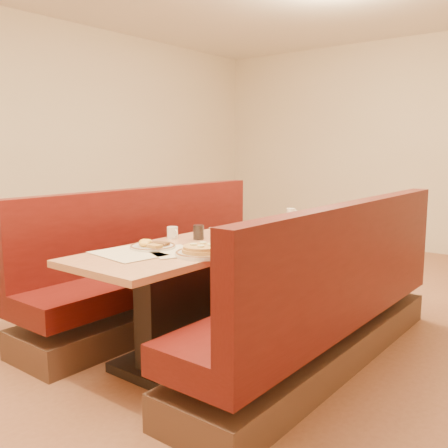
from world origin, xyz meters
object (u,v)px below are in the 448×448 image
Objects in this scene: diner_table at (233,288)px; soda_tumbler_near at (199,232)px; booth_left at (161,274)px; coffee_mug_c at (288,227)px; eggs_plate at (152,246)px; coffee_mug_a at (230,234)px; coffee_mug_d at (291,213)px; coffee_mug_b at (173,232)px; pancake_plate at (202,251)px; soda_tumbler_mid at (301,225)px; booth_right at (326,310)px.

diner_table is 0.50m from soda_tumbler_near.
coffee_mug_c is (0.96, 0.36, 0.43)m from booth_left.
coffee_mug_c is (0.36, 1.02, 0.03)m from eggs_plate.
diner_table is 21.26× the size of coffee_mug_a.
coffee_mug_a is at bearing 27.46° from soda_tumbler_near.
eggs_plate is 1.76m from coffee_mug_d.
coffee_mug_b and coffee_mug_d have the same top height.
coffee_mug_d is at bearing 116.42° from coffee_mug_c.
booth_left reaches higher than coffee_mug_a.
coffee_mug_b is 1.04× the size of soda_tumbler_near.
coffee_mug_a is 1.27m from coffee_mug_d.
pancake_plate is at bearing 5.57° from eggs_plate.
booth_left is (-0.73, 0.00, -0.01)m from diner_table.
soda_tumbler_near is at bearing -154.02° from coffee_mug_a.
coffee_mug_c is at bearing 72.25° from coffee_mug_a.
booth_left reaches higher than coffee_mug_c.
soda_tumbler_mid reaches higher than coffee_mug_a.
eggs_plate is at bearing -114.18° from coffee_mug_a.
soda_tumbler_mid reaches higher than pancake_plate.
coffee_mug_a is (0.08, -0.15, 0.42)m from diner_table.
soda_tumbler_near is (0.62, -0.25, 0.44)m from booth_left.
eggs_plate is at bearing -174.43° from pancake_plate.
soda_tumbler_near is 0.81m from soda_tumbler_mid.
booth_left is 0.94m from coffee_mug_a.
booth_right is (1.46, 0.00, 0.00)m from booth_left.
pancake_plate is 1.09m from soda_tumbler_mid.
coffee_mug_d is (-0.18, 1.10, 0.42)m from diner_table.
diner_table is 23.21× the size of soda_tumbler_mid.
booth_left is 8.85× the size of eggs_plate.
coffee_mug_c is at bearing 60.44° from soda_tumbler_near.
soda_tumbler_mid reaches higher than eggs_plate.
coffee_mug_b is 0.85m from coffee_mug_c.
booth_right is at bearing 37.43° from eggs_plate.
coffee_mug_a is 1.09× the size of soda_tumbler_mid.
booth_left is at bearing 168.45° from coffee_mug_a.
booth_right is 0.78m from soda_tumbler_mid.
soda_tumbler_mid is at bearing 134.37° from booth_right.
eggs_plate is at bearing -101.22° from diner_table.
coffee_mug_d is (-0.41, 0.74, -0.00)m from coffee_mug_c.
coffee_mug_d reaches higher than eggs_plate.
diner_table is at bearing -94.56° from coffee_mug_d.
booth_left is 8.01× the size of pancake_plate.
booth_right is 1.16m from eggs_plate.
soda_tumbler_near is at bearing -122.30° from coffee_mug_c.
coffee_mug_d reaches higher than pancake_plate.
pancake_plate is 0.52m from soda_tumbler_near.
coffee_mug_b is 0.97m from soda_tumbler_mid.
coffee_mug_c is at bearing 20.34° from booth_left.
booth_left reaches higher than soda_tumbler_near.
coffee_mug_d is at bearing 91.71° from eggs_plate.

